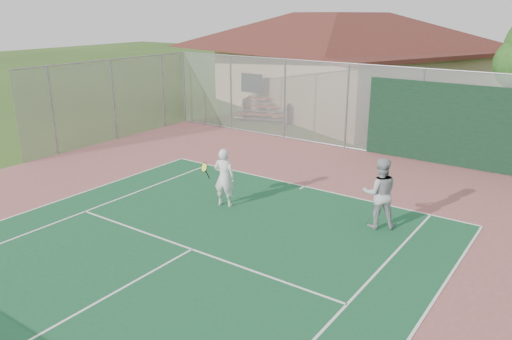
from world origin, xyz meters
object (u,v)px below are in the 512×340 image
(clubhouse, at_px, (339,52))
(player_white_front, at_px, (224,178))
(bleachers, at_px, (267,109))
(player_grey_back, at_px, (380,194))

(clubhouse, relative_size, player_white_front, 10.02)
(player_white_front, bearing_deg, clubhouse, -90.87)
(clubhouse, xyz_separation_m, player_white_front, (4.01, -15.42, -2.36))
(clubhouse, distance_m, player_white_front, 16.10)
(clubhouse, relative_size, bleachers, 5.30)
(bleachers, height_order, player_white_front, player_white_front)
(bleachers, xyz_separation_m, player_white_front, (5.69, -10.74, 0.32))
(player_grey_back, bearing_deg, clubhouse, -92.16)
(clubhouse, height_order, player_white_front, clubhouse)
(clubhouse, bearing_deg, bleachers, -85.22)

